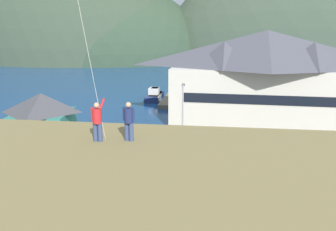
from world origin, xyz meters
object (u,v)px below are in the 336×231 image
(moored_boat_outer_mooring, at_px, (193,102))
(person_companion, at_px, (129,120))
(parked_car_back_row_left, at_px, (303,192))
(parked_car_front_row_end, at_px, (123,171))
(storage_shed_near_lot, at_px, (43,121))
(harbor_lodge, at_px, (266,75))
(person_kite_flyer, at_px, (97,120))
(parked_car_front_row_silver, at_px, (228,188))
(parked_car_front_row_red, at_px, (118,150))
(parking_light_pole, at_px, (183,112))
(moored_boat_inner_slip, at_px, (156,96))
(parked_car_mid_row_center, at_px, (279,153))
(wharf_dock, at_px, (173,99))
(parked_car_mid_row_near, at_px, (13,171))
(moored_boat_wharfside, at_px, (154,96))
(parked_car_mid_row_far, at_px, (196,152))

(moored_boat_outer_mooring, bearing_deg, person_companion, -90.30)
(parked_car_back_row_left, xyz_separation_m, parked_car_front_row_end, (-13.00, 1.81, 0.00))
(storage_shed_near_lot, bearing_deg, harbor_lodge, 30.46)
(parked_car_back_row_left, relative_size, person_kite_flyer, 2.28)
(parked_car_front_row_end, relative_size, parked_car_front_row_silver, 1.00)
(moored_boat_outer_mooring, bearing_deg, parked_car_front_row_red, -101.42)
(parked_car_front_row_silver, distance_m, person_kite_flyer, 12.49)
(parking_light_pole, bearing_deg, parked_car_front_row_red, -142.29)
(parked_car_back_row_left, relative_size, parking_light_pole, 0.66)
(moored_boat_inner_slip, relative_size, parking_light_pole, 0.89)
(parking_light_pole, bearing_deg, parked_car_mid_row_center, -18.78)
(wharf_dock, xyz_separation_m, parked_car_mid_row_near, (-8.39, -34.52, 0.71))
(moored_boat_inner_slip, distance_m, parked_car_front_row_silver, 38.21)
(moored_boat_wharfside, distance_m, parked_car_mid_row_near, 35.89)
(harbor_lodge, bearing_deg, parked_car_front_row_red, -133.03)
(wharf_dock, xyz_separation_m, moored_boat_wharfside, (-3.45, 1.02, 0.37))
(person_companion, bearing_deg, moored_boat_outer_mooring, 89.70)
(parked_car_front_row_end, height_order, parked_car_mid_row_center, same)
(parked_car_mid_row_far, relative_size, parked_car_front_row_red, 0.99)
(parked_car_front_row_red, bearing_deg, person_kite_flyer, -77.00)
(parked_car_front_row_end, distance_m, parked_car_front_row_silver, 8.22)
(parked_car_front_row_red, bearing_deg, parked_car_mid_row_center, 4.79)
(parked_car_mid_row_near, bearing_deg, parked_car_mid_row_center, 18.54)
(moored_boat_wharfside, xyz_separation_m, parked_car_front_row_silver, (11.51, -36.51, 0.34))
(moored_boat_outer_mooring, relative_size, parked_car_mid_row_far, 1.69)
(harbor_lodge, relative_size, parked_car_mid_row_far, 5.90)
(harbor_lodge, bearing_deg, parked_car_front_row_silver, -102.64)
(storage_shed_near_lot, xyz_separation_m, parked_car_back_row_left, (22.97, -9.00, -1.90))
(moored_boat_outer_mooring, xyz_separation_m, parked_car_mid_row_far, (1.96, -24.96, 0.34))
(parked_car_mid_row_center, distance_m, parked_car_mid_row_near, 22.30)
(harbor_lodge, xyz_separation_m, parking_light_pole, (-9.31, -11.61, -2.39))
(parked_car_mid_row_near, distance_m, parked_car_front_row_red, 8.96)
(moored_boat_inner_slip, height_order, parked_car_mid_row_far, moored_boat_inner_slip)
(harbor_lodge, bearing_deg, parked_car_front_row_end, -122.22)
(parked_car_front_row_end, relative_size, parked_car_mid_row_center, 0.98)
(parked_car_front_row_silver, distance_m, parking_light_pole, 12.19)
(parked_car_mid_row_near, height_order, person_kite_flyer, person_kite_flyer)
(person_kite_flyer, xyz_separation_m, person_companion, (1.34, 0.26, -0.02))
(wharf_dock, relative_size, moored_boat_wharfside, 1.92)
(moored_boat_inner_slip, distance_m, parked_car_front_row_end, 34.72)
(wharf_dock, bearing_deg, parked_car_front_row_end, -89.88)
(parked_car_back_row_left, bearing_deg, person_kite_flyer, -142.22)
(moored_boat_wharfside, height_order, moored_boat_outer_mooring, same)
(storage_shed_near_lot, height_order, parked_car_mid_row_far, storage_shed_near_lot)
(harbor_lodge, distance_m, parked_car_mid_row_center, 15.53)
(parked_car_mid_row_far, distance_m, person_kite_flyer, 17.43)
(moored_boat_inner_slip, bearing_deg, moored_boat_outer_mooring, -33.25)
(harbor_lodge, relative_size, moored_boat_wharfside, 3.57)
(wharf_dock, relative_size, parked_car_front_row_red, 3.15)
(parking_light_pole, xyz_separation_m, person_companion, (-0.59, -19.35, 3.96))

